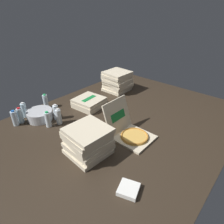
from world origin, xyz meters
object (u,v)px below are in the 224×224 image
object	(u,v)px
pizza_stack_center_near	(89,103)
water_bottle_1	(15,118)
pizza_stack_left_near	(117,81)
napkin_pile	(129,189)
water_bottle_0	(56,112)
water_bottle_3	(24,110)
water_bottle_2	(20,115)
pizza_stack_center_far	(88,141)
water_bottle_6	(46,101)
water_bottle_4	(48,119)
ice_bucket	(40,115)
open_pizza_box	(130,131)
water_bottle_5	(59,117)

from	to	relation	value
pizza_stack_center_near	water_bottle_1	size ratio (longest dim) A/B	2.01
pizza_stack_left_near	napkin_pile	bearing A→B (deg)	-137.26
water_bottle_0	water_bottle_3	size ratio (longest dim) A/B	1.00
pizza_stack_center_near	water_bottle_2	bearing A→B (deg)	158.84
pizza_stack_center_far	water_bottle_6	distance (m)	1.19
water_bottle_4	napkin_pile	xyz separation A→B (m)	(-0.10, -1.31, -0.08)
ice_bucket	water_bottle_1	xyz separation A→B (m)	(-0.28, 0.10, 0.04)
pizza_stack_center_near	water_bottle_1	xyz separation A→B (m)	(-0.94, 0.32, 0.04)
open_pizza_box	napkin_pile	xyz separation A→B (m)	(-0.59, -0.44, -0.05)
pizza_stack_left_near	water_bottle_2	distance (m)	1.61
water_bottle_1	water_bottle_5	distance (m)	0.53
water_bottle_1	water_bottle_5	xyz separation A→B (m)	(0.38, -0.37, 0.00)
pizza_stack_center_far	ice_bucket	xyz separation A→B (m)	(0.01, 0.94, -0.08)
pizza_stack_left_near	pizza_stack_center_near	xyz separation A→B (m)	(-0.72, -0.08, -0.10)
ice_bucket	napkin_pile	bearing A→B (deg)	-94.47
pizza_stack_left_near	napkin_pile	size ratio (longest dim) A/B	2.61
open_pizza_box	water_bottle_1	distance (m)	1.41
water_bottle_6	water_bottle_3	bearing A→B (deg)	-177.40
water_bottle_3	napkin_pile	distance (m)	1.75
water_bottle_3	water_bottle_4	distance (m)	0.45
water_bottle_2	water_bottle_3	bearing A→B (deg)	43.93
water_bottle_1	water_bottle_6	distance (m)	0.52
water_bottle_4	napkin_pile	distance (m)	1.31
pizza_stack_center_far	water_bottle_3	xyz separation A→B (m)	(-0.09, 1.15, -0.05)
water_bottle_3	ice_bucket	bearing A→B (deg)	-64.09
open_pizza_box	pizza_stack_center_far	xyz separation A→B (m)	(-0.49, 0.15, 0.07)
ice_bucket	pizza_stack_center_far	bearing A→B (deg)	-90.84
pizza_stack_center_near	water_bottle_1	distance (m)	0.99
water_bottle_0	water_bottle_3	bearing A→B (deg)	124.31
water_bottle_2	water_bottle_4	world-z (taller)	same
water_bottle_2	water_bottle_5	world-z (taller)	same
water_bottle_3	water_bottle_4	xyz separation A→B (m)	(0.08, -0.44, 0.00)
pizza_stack_center_near	water_bottle_5	size ratio (longest dim) A/B	2.01
water_bottle_3	open_pizza_box	bearing A→B (deg)	-66.23
water_bottle_0	water_bottle_1	bearing A→B (deg)	149.25
open_pizza_box	water_bottle_0	world-z (taller)	open_pizza_box
pizza_stack_left_near	water_bottle_3	size ratio (longest dim) A/B	2.00
water_bottle_2	water_bottle_4	distance (m)	0.39
open_pizza_box	water_bottle_0	xyz separation A→B (m)	(-0.33, 0.94, 0.02)
water_bottle_0	water_bottle_3	distance (m)	0.44
water_bottle_1	pizza_stack_left_near	bearing A→B (deg)	-8.25
pizza_stack_left_near	water_bottle_6	bearing A→B (deg)	162.47
pizza_stack_left_near	water_bottle_6	world-z (taller)	pizza_stack_left_near
water_bottle_0	water_bottle_5	world-z (taller)	same
pizza_stack_center_far	pizza_stack_center_near	world-z (taller)	pizza_stack_center_far
ice_bucket	water_bottle_3	size ratio (longest dim) A/B	1.56
water_bottle_2	water_bottle_6	size ratio (longest dim) A/B	1.00
water_bottle_0	water_bottle_5	xyz separation A→B (m)	(-0.04, -0.12, 0.00)
pizza_stack_center_far	water_bottle_3	distance (m)	1.15
pizza_stack_center_far	water_bottle_2	size ratio (longest dim) A/B	2.06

